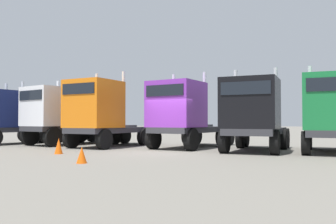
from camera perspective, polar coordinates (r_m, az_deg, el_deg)
The scene contains 9 objects.
ground at distance 16.54m, azimuth -1.18°, elevation -6.47°, with size 200.00×200.00×0.00m, color slate.
semi_truck_navy at distance 24.76m, azimuth -24.96°, elevation -0.58°, with size 3.84×6.22×3.96m.
semi_truck_white at distance 22.76m, azimuth -17.00°, elevation -0.48°, with size 3.97×6.64×4.04m.
semi_truck_orange at distance 20.07m, azimuth -10.55°, elevation -0.18°, with size 3.28×6.41×4.22m.
semi_truck_purple at distance 18.96m, azimuth 2.43°, elevation -0.34°, with size 3.53×6.53×4.06m.
semi_truck_black at distance 17.09m, azimuth 13.41°, elevation -0.39°, with size 2.79×5.88×3.96m.
semi_truck_green at distance 17.28m, azimuth 24.81°, elevation -0.13°, with size 2.71×5.74×4.03m.
traffic_cone_near at distance 12.58m, azimuth -13.58°, elevation -6.69°, with size 0.36×0.36×0.56m, color #F2590C.
traffic_cone_mid at distance 16.47m, azimuth -17.02°, elevation -5.21°, with size 0.36×0.36×0.69m, color #F2590C.
Camera 1 is at (6.27, -15.24, 1.41)m, focal length 38.27 mm.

